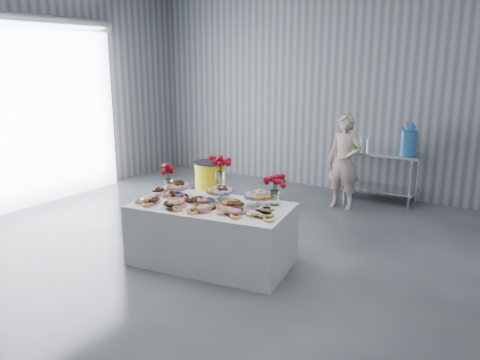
% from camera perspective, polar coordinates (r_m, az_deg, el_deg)
% --- Properties ---
extents(ground, '(9.00, 9.00, 0.00)m').
position_cam_1_polar(ground, '(5.65, -6.35, -11.24)').
color(ground, '#323539').
rests_on(ground, ground).
extents(room_walls, '(8.04, 9.04, 4.02)m').
position_cam_1_polar(room_walls, '(5.33, -9.04, 16.42)').
color(room_walls, gray).
rests_on(room_walls, ground).
extents(display_table, '(2.04, 1.30, 0.75)m').
position_cam_1_polar(display_table, '(5.76, -3.47, -6.59)').
color(display_table, white).
rests_on(display_table, ground).
extents(prep_table, '(1.50, 0.60, 0.90)m').
position_cam_1_polar(prep_table, '(8.54, 16.29, 1.52)').
color(prep_table, silver).
rests_on(prep_table, ground).
extents(donut_mounds, '(1.91, 1.09, 0.09)m').
position_cam_1_polar(donut_mounds, '(5.58, -3.84, -2.72)').
color(donut_mounds, '#D5934E').
rests_on(donut_mounds, display_table).
extents(cake_stand_left, '(0.36, 0.36, 0.17)m').
position_cam_1_polar(cake_stand_left, '(5.98, -7.60, -0.71)').
color(cake_stand_left, silver).
rests_on(cake_stand_left, display_table).
extents(cake_stand_mid, '(0.36, 0.36, 0.17)m').
position_cam_1_polar(cake_stand_mid, '(5.70, -2.42, -1.34)').
color(cake_stand_mid, silver).
rests_on(cake_stand_mid, display_table).
extents(cake_stand_right, '(0.36, 0.36, 0.17)m').
position_cam_1_polar(cake_stand_right, '(5.51, 2.27, -1.90)').
color(cake_stand_right, silver).
rests_on(cake_stand_right, display_table).
extents(danish_pile, '(0.48, 0.48, 0.11)m').
position_cam_1_polar(danish_pile, '(5.20, 3.12, -3.89)').
color(danish_pile, white).
rests_on(danish_pile, display_table).
extents(bouquet_left, '(0.26, 0.26, 0.42)m').
position_cam_1_polar(bouquet_left, '(6.13, -8.77, 1.12)').
color(bouquet_left, white).
rests_on(bouquet_left, display_table).
extents(bouquet_right, '(0.26, 0.26, 0.42)m').
position_cam_1_polar(bouquet_right, '(5.56, 4.29, -0.12)').
color(bouquet_right, white).
rests_on(bouquet_right, display_table).
extents(bouquet_center, '(0.26, 0.26, 0.57)m').
position_cam_1_polar(bouquet_center, '(5.86, -2.47, 1.51)').
color(bouquet_center, silver).
rests_on(bouquet_center, display_table).
extents(water_jug, '(0.28, 0.28, 0.55)m').
position_cam_1_polar(water_jug, '(8.32, 19.83, 4.64)').
color(water_jug, '#3F89D8').
rests_on(water_jug, prep_table).
extents(drink_bottles, '(0.54, 0.08, 0.27)m').
position_cam_1_polar(drink_bottles, '(8.46, 14.21, 4.42)').
color(drink_bottles, '#268C33').
rests_on(drink_bottles, prep_table).
extents(person, '(0.59, 0.40, 1.59)m').
position_cam_1_polar(person, '(7.97, 12.58, 2.15)').
color(person, '#CC8C93').
rests_on(person, ground).
extents(trash_barrel, '(0.57, 0.57, 0.74)m').
position_cam_1_polar(trash_barrel, '(8.18, -3.64, -0.27)').
color(trash_barrel, yellow).
rests_on(trash_barrel, ground).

